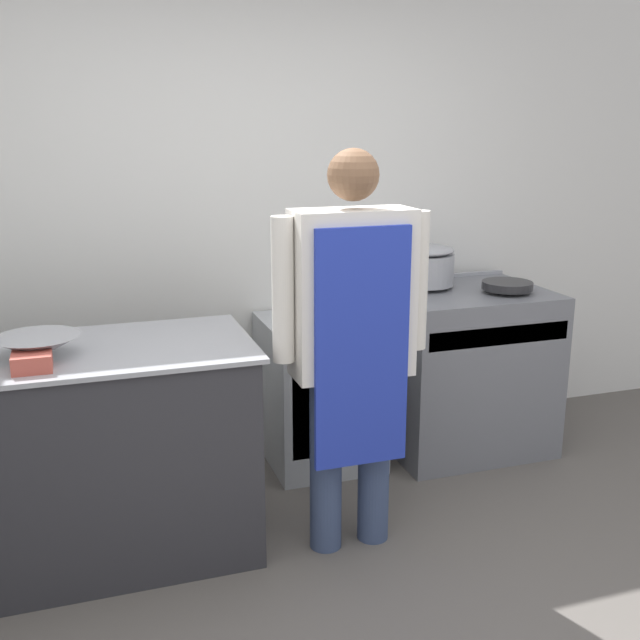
{
  "coord_description": "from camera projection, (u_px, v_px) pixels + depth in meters",
  "views": [
    {
      "loc": [
        -0.94,
        -2.05,
        1.83
      ],
      "look_at": [
        0.11,
        1.1,
        0.95
      ],
      "focal_mm": 42.0,
      "sensor_mm": 36.0,
      "label": 1
    }
  ],
  "objects": [
    {
      "name": "stock_pot",
      "position": [
        424.0,
        264.0,
        4.21
      ],
      "size": [
        0.33,
        0.33,
        0.23
      ],
      "color": "#9EA0A8",
      "rests_on": "stove"
    },
    {
      "name": "mixing_bowl",
      "position": [
        38.0,
        347.0,
        2.94
      ],
      "size": [
        0.33,
        0.33,
        0.09
      ],
      "color": "#9EA0A8",
      "rests_on": "prep_counter"
    },
    {
      "name": "person_cook",
      "position": [
        352.0,
        329.0,
        3.12
      ],
      "size": [
        0.68,
        0.24,
        1.74
      ],
      "color": "#38476B",
      "rests_on": "ground_plane"
    },
    {
      "name": "fridge_unit",
      "position": [
        319.0,
        391.0,
        4.13
      ],
      "size": [
        0.59,
        0.65,
        0.79
      ],
      "color": "#A8ADB2",
      "rests_on": "ground_plane"
    },
    {
      "name": "prep_counter",
      "position": [
        97.0,
        453.0,
        3.19
      ],
      "size": [
        1.34,
        0.74,
        0.93
      ],
      "color": "#2D2D33",
      "rests_on": "ground_plane"
    },
    {
      "name": "plastic_tub",
      "position": [
        32.0,
        362.0,
        2.79
      ],
      "size": [
        0.14,
        0.14,
        0.07
      ],
      "color": "#B24C3F",
      "rests_on": "prep_counter"
    },
    {
      "name": "stove",
      "position": [
        462.0,
        368.0,
        4.3
      ],
      "size": [
        0.89,
        0.75,
        0.94
      ],
      "color": "slate",
      "rests_on": "ground_plane"
    },
    {
      "name": "saute_pan",
      "position": [
        507.0,
        285.0,
        4.11
      ],
      "size": [
        0.28,
        0.28,
        0.04
      ],
      "color": "#262628",
      "rests_on": "stove"
    },
    {
      "name": "wall_back",
      "position": [
        248.0,
        212.0,
        4.14
      ],
      "size": [
        8.0,
        0.05,
        2.7
      ],
      "color": "white",
      "rests_on": "ground_plane"
    }
  ]
}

